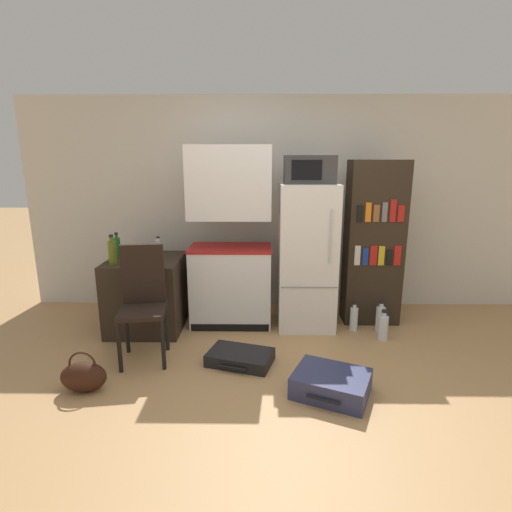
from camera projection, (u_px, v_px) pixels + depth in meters
The scene contains 18 objects.
ground_plane at pixel (285, 390), 3.15m from camera, with size 24.00×24.00×0.00m, color tan.
wall_back at pixel (294, 205), 4.80m from camera, with size 6.40×0.10×2.48m.
side_table at pixel (147, 293), 4.26m from camera, with size 0.75×0.77×0.76m.
kitchen_hutch at pixel (230, 243), 4.26m from camera, with size 0.88×0.51×1.92m.
refrigerator at pixel (307, 257), 4.24m from camera, with size 0.59×0.60×1.54m.
microwave at pixel (309, 169), 4.02m from camera, with size 0.51×0.36×0.28m.
bookshelf at pixel (374, 244), 4.32m from camera, with size 0.60×0.34×1.77m.
bottle_amber_beer at pixel (157, 252), 4.21m from camera, with size 0.07×0.07×0.14m.
bottle_clear_short at pixel (158, 246), 4.42m from camera, with size 0.07×0.07×0.18m.
bottle_olive_oil at pixel (112, 252), 3.93m from camera, with size 0.08×0.08×0.30m.
bottle_green_tall at pixel (117, 246), 4.25m from camera, with size 0.07×0.07×0.26m.
chair at pixel (143, 294), 3.58m from camera, with size 0.45×0.46×1.04m.
suitcase_large_flat at pixel (331, 384), 3.09m from camera, with size 0.69×0.62×0.18m.
suitcase_small_flat at pixel (240, 357), 3.57m from camera, with size 0.64×0.50×0.11m.
handbag at pixel (84, 376), 3.12m from camera, with size 0.36×0.20×0.33m.
water_bottle_front at pixel (380, 318), 4.21m from camera, with size 0.10×0.10×0.34m.
water_bottle_middle at pixel (354, 318), 4.24m from camera, with size 0.08×0.08×0.32m.
water_bottle_back at pixel (383, 327), 4.02m from camera, with size 0.10×0.10×0.31m.
Camera 1 is at (-0.20, -2.81, 1.78)m, focal length 28.00 mm.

